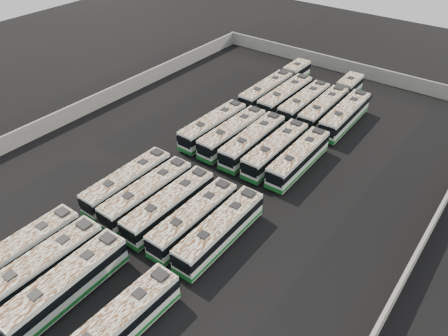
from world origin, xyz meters
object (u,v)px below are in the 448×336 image
bus_back_left (285,97)px  bus_front_far_left (21,252)px  bus_front_left (41,268)px  bus_front_center (66,285)px  bus_midback_center (253,141)px  bus_midfront_center (170,206)px  bus_front_far_right (116,327)px  bus_midback_left (232,133)px  bus_midfront_far_left (128,182)px  bus_back_center (304,103)px  bus_midfront_left (147,194)px  bus_midback_far_left (213,126)px  bus_back_right (332,101)px  bus_midfront_far_right (220,230)px  bus_midfront_right (194,219)px  bus_midback_right (276,150)px  bus_back_far_left (276,85)px  bus_midback_far_right (299,158)px  bus_back_far_right (345,115)px

bus_back_left → bus_front_far_left: bearing=-94.4°
bus_front_left → bus_front_center: size_ratio=1.00×
bus_midback_center → bus_back_left: (-2.88, 12.36, 0.01)m
bus_front_center → bus_midfront_center: bearing=89.0°
bus_front_far_left → bus_front_far_right: 12.01m
bus_midback_left → bus_back_left: 12.36m
bus_midfront_far_left → bus_back_center: (6.02, 26.63, -0.01)m
bus_front_center → bus_midfront_left: bearing=102.9°
bus_front_center → bus_midfront_left: size_ratio=1.02×
bus_midback_far_left → bus_midback_left: 3.00m
bus_front_far_right → bus_midfront_center: size_ratio=1.01×
bus_front_center → bus_back_right: (2.81, 41.56, -0.06)m
bus_midfront_far_right → bus_midfront_right: bearing=-176.6°
bus_midback_right → bus_back_center: (-2.99, 12.26, -0.05)m
bus_front_far_right → bus_front_left: bearing=-178.7°
bus_midfront_center → bus_midback_center: bus_midback_center is taller
bus_front_far_left → bus_midback_center: bearing=77.5°
bus_midback_left → bus_front_left: bearing=-89.0°
bus_midfront_right → bus_midback_right: bus_midback_right is taller
bus_front_far_left → bus_front_left: (2.97, -0.05, 0.05)m
bus_back_left → bus_back_right: (5.80, 2.80, -0.06)m
bus_back_right → bus_midfront_far_right: bearing=-85.2°
bus_front_far_right → bus_front_center: bearing=-179.8°
bus_midback_far_left → bus_back_right: bearing=60.9°
bus_back_far_left → bus_midback_far_right: bearing=-51.1°
bus_midfront_left → bus_back_right: (5.84, 29.61, -0.03)m
bus_front_center → bus_back_left: size_ratio=1.00×
bus_midfront_far_right → bus_midfront_far_left: bearing=179.9°
bus_front_center → bus_back_far_right: (5.91, 38.73, 0.01)m
bus_front_left → bus_back_far_left: bearing=94.3°
bus_midfront_far_left → bus_back_far_right: size_ratio=0.96×
bus_front_center → bus_back_left: (-2.99, 38.76, 0.00)m
bus_midfront_center → bus_midfront_right: 3.05m
bus_front_left → bus_midfront_far_left: bus_front_left is taller
bus_midfront_far_right → bus_midback_center: size_ratio=0.98×
bus_midfront_right → bus_back_far_left: bus_back_far_left is taller
bus_midfront_far_right → bus_midback_left: bus_midback_left is taller
bus_front_far_right → bus_back_left: bus_back_left is taller
bus_midback_far_right → bus_back_left: (-8.89, 12.17, 0.05)m
bus_front_far_left → bus_back_far_left: bearing=90.1°
bus_front_far_left → bus_midfront_far_right: bearing=45.8°
bus_back_far_left → bus_back_far_right: bus_back_far_right is taller
bus_midfront_right → bus_back_far_left: (-9.06, 29.48, 0.01)m
bus_midfront_center → bus_back_far_left: bearing=101.8°
bus_front_left → bus_midfront_far_right: (8.97, 12.30, -0.03)m
bus_front_far_left → bus_midfront_far_left: size_ratio=1.00×
bus_midfront_left → bus_midback_far_right: size_ratio=1.01×
bus_midfront_far_right → bus_midback_right: (-2.92, 14.28, 0.03)m
bus_back_far_left → bus_front_center: bearing=-81.6°
bus_front_far_left → bus_back_left: bus_back_left is taller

